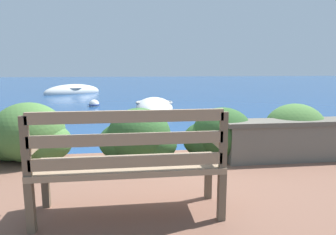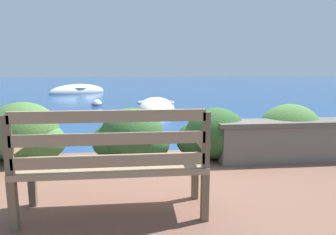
{
  "view_description": "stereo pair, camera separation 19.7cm",
  "coord_description": "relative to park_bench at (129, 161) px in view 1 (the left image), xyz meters",
  "views": [
    {
      "loc": [
        -0.67,
        -4.32,
        1.47
      ],
      "look_at": [
        0.32,
        3.32,
        0.15
      ],
      "focal_mm": 32.0,
      "sensor_mm": 36.0,
      "label": 1
    },
    {
      "loc": [
        -0.47,
        -4.34,
        1.47
      ],
      "look_at": [
        0.32,
        3.32,
        0.15
      ],
      "focal_mm": 32.0,
      "sensor_mm": 36.0,
      "label": 2
    }
  ],
  "objects": [
    {
      "name": "ground_plane",
      "position": [
        0.68,
        1.94,
        -0.7
      ],
      "size": [
        80.0,
        80.0,
        0.0
      ],
      "color": "navy"
    },
    {
      "name": "park_bench",
      "position": [
        0.0,
        0.0,
        0.0
      ],
      "size": [
        1.56,
        0.48,
        0.93
      ],
      "rotation": [
        0.0,
        0.0,
        0.01
      ],
      "color": "brown",
      "rests_on": "patio_terrace"
    },
    {
      "name": "stone_wall",
      "position": [
        2.21,
        1.29,
        -0.21
      ],
      "size": [
        1.96,
        0.39,
        0.55
      ],
      "color": "#666056",
      "rests_on": "patio_terrace"
    },
    {
      "name": "hedge_clump_left",
      "position": [
        -1.33,
        1.69,
        -0.14
      ],
      "size": [
        1.16,
        0.83,
        0.79
      ],
      "color": "#426B33",
      "rests_on": "patio_terrace"
    },
    {
      "name": "hedge_clump_centre",
      "position": [
        0.12,
        1.54,
        -0.18
      ],
      "size": [
        1.04,
        0.75,
        0.71
      ],
      "color": "#2D5628",
      "rests_on": "patio_terrace"
    },
    {
      "name": "hedge_clump_right",
      "position": [
        1.25,
        1.5,
        -0.18
      ],
      "size": [
        1.03,
        0.74,
        0.7
      ],
      "color": "#284C23",
      "rests_on": "patio_terrace"
    },
    {
      "name": "hedge_clump_far_right",
      "position": [
        2.33,
        1.54,
        -0.17
      ],
      "size": [
        1.08,
        0.78,
        0.73
      ],
      "color": "#426B33",
      "rests_on": "patio_terrace"
    },
    {
      "name": "rowboat_nearest",
      "position": [
        0.85,
        7.71,
        -0.64
      ],
      "size": [
        1.46,
        2.86,
        0.73
      ],
      "rotation": [
        0.0,
        0.0,
        4.64
      ],
      "color": "silver",
      "rests_on": "ground_plane"
    },
    {
      "name": "rowboat_mid",
      "position": [
        -3.08,
        14.63,
        -0.63
      ],
      "size": [
        3.26,
        2.74,
        0.89
      ],
      "rotation": [
        0.0,
        0.0,
        0.6
      ],
      "color": "silver",
      "rests_on": "ground_plane"
    },
    {
      "name": "mooring_buoy",
      "position": [
        -1.3,
        8.97,
        -0.64
      ],
      "size": [
        0.42,
        0.42,
        0.38
      ],
      "color": "white",
      "rests_on": "ground_plane"
    }
  ]
}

